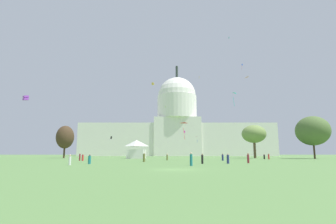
% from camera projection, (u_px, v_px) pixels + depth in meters
% --- Properties ---
extents(ground_plane, '(800.00, 800.00, 0.00)m').
position_uv_depth(ground_plane, '(175.00, 170.00, 26.94)').
color(ground_plane, '#567F42').
extents(capitol_building, '(135.36, 28.26, 65.81)m').
position_uv_depth(capitol_building, '(176.00, 128.00, 189.34)').
color(capitol_building, silver).
rests_on(capitol_building, ground_plane).
extents(event_tent, '(6.39, 5.57, 6.08)m').
position_uv_depth(event_tent, '(136.00, 149.00, 88.01)').
color(event_tent, white).
rests_on(event_tent, ground_plane).
extents(tree_west_near, '(8.92, 8.93, 11.78)m').
position_uv_depth(tree_west_near, '(64.00, 137.00, 96.93)').
color(tree_west_near, '#42301E').
rests_on(tree_west_near, ground_plane).
extents(tree_east_mid, '(12.43, 12.98, 13.65)m').
position_uv_depth(tree_east_mid, '(312.00, 131.00, 85.63)').
color(tree_east_mid, '#42301E').
rests_on(tree_east_mid, ground_plane).
extents(tree_east_far, '(10.52, 10.10, 11.80)m').
position_uv_depth(tree_east_far, '(253.00, 134.00, 95.19)').
color(tree_east_far, brown).
rests_on(tree_east_far, ground_plane).
extents(person_black_near_tree_west, '(0.44, 0.44, 1.59)m').
position_uv_depth(person_black_near_tree_west, '(201.00, 159.00, 42.05)').
color(person_black_near_tree_west, black).
rests_on(person_black_near_tree_west, ground_plane).
extents(person_teal_edge_east, '(0.40, 0.40, 1.78)m').
position_uv_depth(person_teal_edge_east, '(190.00, 160.00, 35.00)').
color(person_teal_edge_east, '#1E757A').
rests_on(person_teal_edge_east, ground_plane).
extents(person_teal_back_left, '(0.54, 0.54, 1.47)m').
position_uv_depth(person_teal_back_left, '(89.00, 160.00, 41.18)').
color(person_teal_back_left, '#1E757A').
rests_on(person_teal_back_left, ground_plane).
extents(person_navy_front_right, '(0.53, 0.53, 1.62)m').
position_uv_depth(person_navy_front_right, '(222.00, 157.00, 60.77)').
color(person_navy_front_right, navy).
rests_on(person_navy_front_right, ground_plane).
extents(person_olive_back_right, '(0.48, 0.48, 1.60)m').
position_uv_depth(person_olive_back_right, '(166.00, 157.00, 64.37)').
color(person_olive_back_right, olive).
rests_on(person_olive_back_right, ground_plane).
extents(person_red_lawn_far_left, '(0.55, 0.55, 1.63)m').
position_uv_depth(person_red_lawn_far_left, '(268.00, 157.00, 75.06)').
color(person_red_lawn_far_left, red).
rests_on(person_red_lawn_far_left, ground_plane).
extents(person_maroon_front_center, '(0.48, 0.48, 1.70)m').
position_uv_depth(person_maroon_front_center, '(247.00, 158.00, 45.09)').
color(person_maroon_front_center, maroon).
rests_on(person_maroon_front_center, ground_plane).
extents(person_olive_mid_center, '(0.54, 0.54, 1.75)m').
position_uv_depth(person_olive_mid_center, '(143.00, 158.00, 52.21)').
color(person_olive_mid_center, olive).
rests_on(person_olive_mid_center, ground_plane).
extents(person_navy_aisle_center, '(0.53, 0.53, 1.62)m').
position_uv_depth(person_navy_aisle_center, '(227.00, 159.00, 43.05)').
color(person_navy_aisle_center, navy).
rests_on(person_navy_aisle_center, ground_plane).
extents(person_black_edge_west, '(0.53, 0.53, 1.54)m').
position_uv_depth(person_black_edge_west, '(263.00, 157.00, 77.04)').
color(person_black_edge_west, black).
rests_on(person_black_edge_west, ground_plane).
extents(person_maroon_lawn_far_right, '(0.44, 0.44, 1.72)m').
position_uv_depth(person_maroon_lawn_far_right, '(79.00, 157.00, 61.60)').
color(person_maroon_lawn_far_right, maroon).
rests_on(person_maroon_lawn_far_right, ground_plane).
extents(person_red_back_center, '(0.49, 0.49, 1.52)m').
position_uv_depth(person_red_back_center, '(82.00, 158.00, 59.29)').
color(person_red_back_center, red).
rests_on(person_red_back_center, ground_plane).
extents(person_white_deep_crowd, '(0.43, 0.43, 1.49)m').
position_uv_depth(person_white_deep_crowd, '(69.00, 160.00, 37.53)').
color(person_white_deep_crowd, silver).
rests_on(person_white_deep_crowd, ground_plane).
extents(kite_gold_mid, '(0.88, 0.93, 1.01)m').
position_uv_depth(kite_gold_mid, '(152.00, 84.00, 93.31)').
color(kite_gold_mid, gold).
extents(kite_red_low, '(1.88, 1.01, 4.05)m').
position_uv_depth(kite_red_low, '(184.00, 125.00, 67.02)').
color(kite_red_low, red).
extents(kite_orange_mid, '(1.24, 1.83, 0.13)m').
position_uv_depth(kite_orange_mid, '(247.00, 78.00, 90.12)').
color(kite_orange_mid, orange).
extents(kite_lime_mid, '(0.29, 0.97, 4.20)m').
position_uv_depth(kite_lime_mid, '(165.00, 107.00, 152.27)').
color(kite_lime_mid, '#8CD133').
extents(kite_blue_high, '(0.59, 0.46, 2.97)m').
position_uv_depth(kite_blue_high, '(241.00, 65.00, 130.11)').
color(kite_blue_high, blue).
extents(kite_turquoise_high, '(0.18, 0.82, 0.83)m').
position_uv_depth(kite_turquoise_high, '(228.00, 38.00, 130.58)').
color(kite_turquoise_high, teal).
extents(kite_pink_low, '(1.47, 1.62, 2.35)m').
position_uv_depth(kite_pink_low, '(197.00, 138.00, 115.80)').
color(kite_pink_low, pink).
extents(kite_black_low, '(0.79, 1.03, 1.37)m').
position_uv_depth(kite_black_low, '(110.00, 138.00, 129.36)').
color(kite_black_low, black).
extents(kite_yellow_high, '(0.13, 0.78, 1.31)m').
position_uv_depth(kite_yellow_high, '(198.00, 77.00, 143.74)').
color(kite_yellow_high, yellow).
extents(kite_violet_low, '(1.50, 1.51, 1.20)m').
position_uv_depth(kite_violet_low, '(25.00, 98.00, 63.28)').
color(kite_violet_low, purple).
extents(kite_magenta_low, '(0.74, 0.34, 1.40)m').
position_uv_depth(kite_magenta_low, '(184.00, 132.00, 163.60)').
color(kite_magenta_low, '#D1339E').
extents(kite_cyan_low, '(1.28, 1.35, 2.84)m').
position_uv_depth(kite_cyan_low, '(231.00, 95.00, 58.59)').
color(kite_cyan_low, '#33BCDB').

